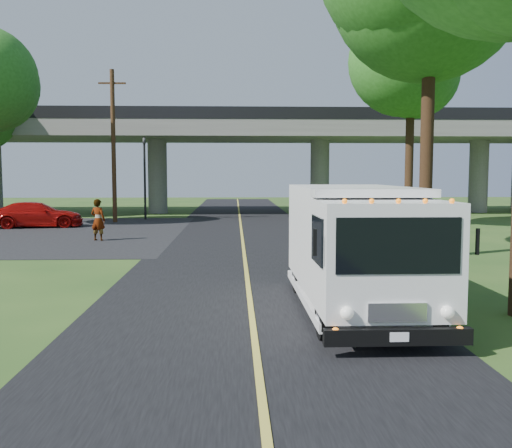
{
  "coord_description": "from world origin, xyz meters",
  "views": [
    {
      "loc": [
        -0.34,
        -10.28,
        2.91
      ],
      "look_at": [
        0.22,
        4.49,
        1.6
      ],
      "focal_mm": 40.0,
      "sensor_mm": 36.0,
      "label": 1
    }
  ],
  "objects": [
    {
      "name": "ground",
      "position": [
        0.0,
        0.0,
        0.0
      ],
      "size": [
        120.0,
        120.0,
        0.0
      ],
      "primitive_type": "plane",
      "color": "#264719",
      "rests_on": "ground"
    },
    {
      "name": "road",
      "position": [
        0.0,
        10.0,
        0.01
      ],
      "size": [
        7.0,
        90.0,
        0.02
      ],
      "primitive_type": "cube",
      "color": "black",
      "rests_on": "ground"
    },
    {
      "name": "parking_lot",
      "position": [
        -11.0,
        18.0,
        0.01
      ],
      "size": [
        16.0,
        18.0,
        0.01
      ],
      "primitive_type": "cube",
      "color": "black",
      "rests_on": "ground"
    },
    {
      "name": "lane_line",
      "position": [
        0.0,
        10.0,
        0.03
      ],
      "size": [
        0.12,
        90.0,
        0.01
      ],
      "primitive_type": "cube",
      "color": "gold",
      "rests_on": "road"
    },
    {
      "name": "overpass",
      "position": [
        0.0,
        32.0,
        4.56
      ],
      "size": [
        54.0,
        10.0,
        7.3
      ],
      "color": "slate",
      "rests_on": "ground"
    },
    {
      "name": "traffic_signal",
      "position": [
        -6.0,
        26.0,
        3.2
      ],
      "size": [
        0.18,
        0.22,
        5.2
      ],
      "color": "black",
      "rests_on": "ground"
    },
    {
      "name": "utility_pole",
      "position": [
        -7.5,
        24.0,
        4.59
      ],
      "size": [
        1.6,
        0.26,
        9.0
      ],
      "color": "#472D19",
      "rests_on": "ground"
    },
    {
      "name": "tree_right_far",
      "position": [
        9.21,
        19.84,
        8.3
      ],
      "size": [
        5.77,
        5.67,
        10.99
      ],
      "color": "#382314",
      "rests_on": "ground"
    },
    {
      "name": "step_van",
      "position": [
        2.2,
        1.42,
        1.43
      ],
      "size": [
        2.35,
        6.28,
        2.63
      ],
      "rotation": [
        0.0,
        0.0,
        0.0
      ],
      "color": "white",
      "rests_on": "ground"
    },
    {
      "name": "red_sedan",
      "position": [
        -11.03,
        20.88,
        0.69
      ],
      "size": [
        5.03,
        2.75,
        1.38
      ],
      "primitive_type": "imported",
      "rotation": [
        0.0,
        0.0,
        1.75
      ],
      "color": "#A00C09",
      "rests_on": "ground"
    },
    {
      "name": "pedestrian",
      "position": [
        -6.25,
        14.5,
        0.91
      ],
      "size": [
        0.77,
        0.63,
        1.82
      ],
      "primitive_type": "imported",
      "rotation": [
        0.0,
        0.0,
        2.81
      ],
      "color": "gray",
      "rests_on": "ground"
    }
  ]
}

